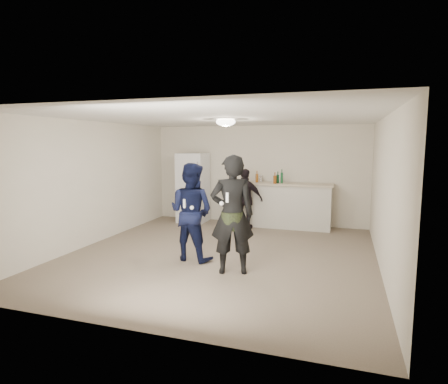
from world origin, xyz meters
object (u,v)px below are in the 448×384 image
(woman, at_px, (232,215))
(man, at_px, (191,212))
(counter, at_px, (277,206))
(spectator, at_px, (245,199))
(shaker, at_px, (261,179))
(fridge, at_px, (193,188))

(woman, bearing_deg, man, -46.31)
(counter, relative_size, woman, 1.38)
(man, height_order, woman, woman)
(counter, xyz_separation_m, spectator, (-0.67, -0.48, 0.20))
(counter, bearing_deg, shaker, 168.64)
(fridge, xyz_separation_m, spectator, (1.53, -0.41, -0.17))
(counter, bearing_deg, spectator, -144.19)
(shaker, height_order, spectator, spectator)
(man, distance_m, spectator, 2.63)
(man, bearing_deg, counter, -98.99)
(shaker, height_order, man, man)
(fridge, distance_m, man, 3.26)
(counter, bearing_deg, fridge, -178.18)
(fridge, height_order, shaker, fridge)
(counter, distance_m, fridge, 2.23)
(man, bearing_deg, woman, 161.73)
(woman, bearing_deg, spectator, -98.70)
(man, relative_size, woman, 0.91)
(spectator, bearing_deg, man, 88.79)
(fridge, xyz_separation_m, woman, (2.11, -3.47, 0.04))
(woman, bearing_deg, counter, -110.92)
(man, relative_size, spectator, 1.18)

